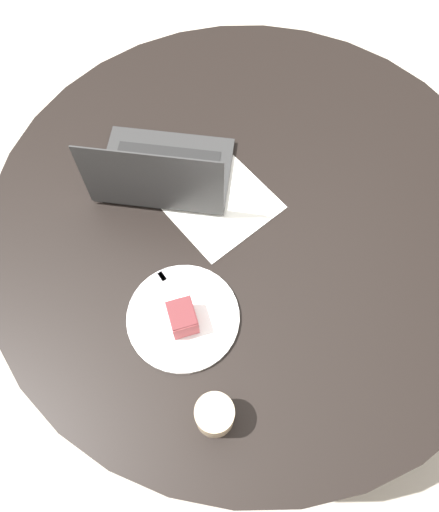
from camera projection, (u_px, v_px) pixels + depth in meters
ground_plane at (241, 305)px, 1.95m from camera, size 12.00×12.00×0.00m
dining_table at (250, 232)px, 1.40m from camera, size 1.40×1.40×0.71m
paper_document at (215, 199)px, 1.32m from camera, size 0.38×0.37×0.00m
plate at (183, 317)px, 1.18m from camera, size 0.27×0.27×0.01m
cake_slice at (182, 317)px, 1.13m from camera, size 0.08×0.07×0.07m
fork at (174, 293)px, 1.19m from camera, size 0.16×0.10×0.00m
coffee_glass at (215, 415)px, 1.04m from camera, size 0.08×0.08×0.10m
laptop at (163, 172)px, 1.31m from camera, size 0.32×0.40×0.24m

